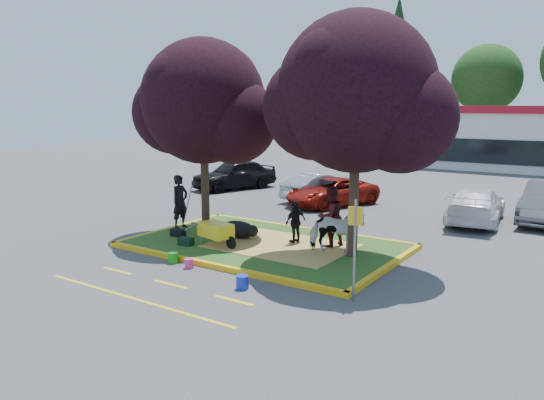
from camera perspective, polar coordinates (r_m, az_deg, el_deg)
The scene contains 31 objects.
ground at distance 16.79m, azimuth -0.72°, elevation -5.14°, with size 90.00×90.00×0.00m, color #424244.
median_island at distance 16.77m, azimuth -0.72°, elevation -4.90°, with size 8.00×5.00×0.15m, color #1F4916.
curb_near at distance 14.80m, azimuth -6.42°, elevation -7.02°, with size 8.30×0.16×0.15m, color yellow.
curb_far at distance 18.89m, azimuth 3.73°, elevation -3.20°, with size 8.30×0.16×0.15m, color yellow.
curb_left at distance 19.31m, azimuth -10.76°, elevation -3.06°, with size 0.16×5.30×0.15m, color yellow.
curb_right at distance 14.93m, azimuth 12.40°, elevation -7.05°, with size 0.16×5.30×0.15m, color yellow.
straw_bedding at distance 16.43m, azimuth 1.01°, elevation -4.93°, with size 4.20×3.00×0.01m, color tan.
tree_purple_left at distance 18.20m, azimuth -7.39°, elevation 9.85°, with size 5.06×4.20×6.51m.
tree_purple_right at distance 14.90m, azimuth 9.11°, elevation 10.53°, with size 5.30×4.40×6.82m.
fire_lane_stripe_a at distance 15.10m, azimuth -16.31°, elevation -7.31°, with size 1.10×0.12×0.01m, color yellow.
fire_lane_stripe_b at distance 13.69m, azimuth -10.84°, elevation -8.90°, with size 1.10×0.12×0.01m, color yellow.
fire_lane_stripe_c at distance 12.44m, azimuth -4.14°, elevation -10.72°, with size 1.10×0.12×0.01m, color yellow.
fire_lane_long at distance 12.92m, azimuth -14.63°, elevation -10.23°, with size 6.00×0.10×0.01m, color yellow.
retail_building at distance 42.00m, azimuth 24.05°, elevation 6.31°, with size 20.40×8.40×4.40m.
treeline at distance 51.67m, azimuth 25.55°, elevation 12.85°, with size 46.58×7.80×14.63m.
cow at distance 15.53m, azimuth 6.95°, elevation -3.32°, with size 0.73×1.61×1.36m, color silver.
calf at distance 17.41m, azimuth -3.67°, elevation -3.16°, with size 1.28×0.72×0.55m, color black.
handler at distance 18.90m, azimuth -9.86°, elevation -0.17°, with size 0.69×0.45×1.88m, color black.
visitor_a at distance 16.25m, azimuth 6.28°, elevation -1.78°, with size 0.91×0.71×1.88m, color #431318.
visitor_b at distance 16.64m, azimuth 2.56°, elevation -2.34°, with size 0.80×0.33×1.37m, color black.
wheelbarrow at distance 16.34m, azimuth -6.04°, elevation -3.26°, with size 1.93×0.88×0.73m.
gear_bag_dark at distance 17.84m, azimuth -10.08°, elevation -3.49°, with size 0.48×0.26×0.24m, color black.
gear_bag_green at distance 16.69m, azimuth -9.25°, elevation -4.41°, with size 0.44×0.28×0.24m, color black.
sign_post at distance 12.08m, azimuth 8.90°, elevation -4.22°, with size 0.33×0.12×2.37m.
bucket_green at distance 15.41m, azimuth -10.58°, elevation -6.13°, with size 0.29×0.29×0.31m, color #1B9416.
bucket_pink at distance 14.88m, azimuth -8.92°, elevation -6.76°, with size 0.25×0.25×0.26m, color #DF317D.
bucket_blue at distance 13.12m, azimuth -3.20°, elevation -8.82°, with size 0.31×0.31×0.33m, color #182EC1.
car_black at distance 28.44m, azimuth -4.05°, elevation 2.78°, with size 1.87×4.64×1.58m, color black.
car_silver at distance 25.08m, azimuth 5.03°, elevation 1.44°, with size 1.37×3.92×1.29m, color #979A9E.
car_red at distance 23.83m, azimuth 6.49°, elevation 0.87°, with size 2.03×4.41×1.23m, color maroon.
car_white at distance 21.69m, azimuth 21.07°, elevation -0.52°, with size 1.87×4.61×1.34m, color white.
Camera 1 is at (9.18, -13.34, 4.43)m, focal length 35.00 mm.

